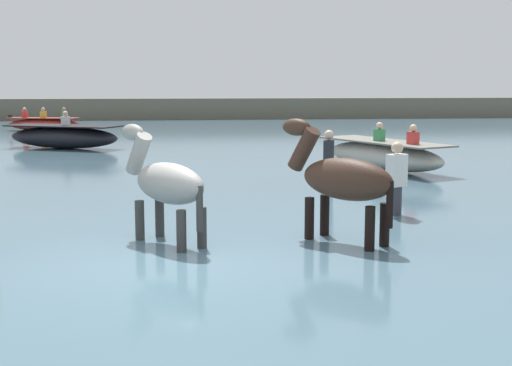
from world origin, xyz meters
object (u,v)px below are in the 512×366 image
(boat_far_offshore, at_px, (44,124))
(person_wading_close, at_px, (396,187))
(boat_distant_west, at_px, (383,155))
(horse_trailing_grey, at_px, (166,186))
(boat_near_starboard, at_px, (64,137))
(person_onlooker_right, at_px, (329,166))
(horse_lead_dark_bay, at_px, (342,182))

(boat_far_offshore, bearing_deg, person_wading_close, -66.50)
(boat_distant_west, bearing_deg, horse_trailing_grey, -125.61)
(horse_trailing_grey, height_order, boat_far_offshore, horse_trailing_grey)
(boat_near_starboard, xyz_separation_m, person_onlooker_right, (6.93, -10.08, 0.08))
(horse_lead_dark_bay, xyz_separation_m, person_onlooker_right, (0.92, 4.81, -0.37))
(horse_trailing_grey, distance_m, boat_distant_west, 9.40)
(horse_trailing_grey, distance_m, boat_far_offshore, 24.71)
(boat_distant_west, xyz_separation_m, person_onlooker_right, (-2.13, -3.04, 0.10))
(horse_lead_dark_bay, height_order, horse_trailing_grey, horse_lead_dark_bay)
(horse_trailing_grey, distance_m, boat_near_starboard, 15.11)
(boat_distant_west, height_order, person_wading_close, person_wading_close)
(horse_trailing_grey, bearing_deg, person_onlooker_right, 54.00)
(horse_trailing_grey, xyz_separation_m, boat_distant_west, (5.46, 7.63, -0.42))
(boat_distant_west, bearing_deg, person_onlooker_right, -125.01)
(horse_trailing_grey, xyz_separation_m, boat_far_offshore, (-5.91, 23.98, -0.48))
(horse_trailing_grey, relative_size, boat_near_starboard, 0.47)
(horse_lead_dark_bay, xyz_separation_m, horse_trailing_grey, (-2.42, 0.22, -0.05))
(boat_distant_west, bearing_deg, person_wading_close, -105.40)
(boat_far_offshore, height_order, person_wading_close, person_wading_close)
(horse_lead_dark_bay, xyz_separation_m, person_wading_close, (1.39, 1.84, -0.37))
(boat_far_offshore, height_order, person_onlooker_right, person_onlooker_right)
(horse_lead_dark_bay, height_order, boat_near_starboard, horse_lead_dark_bay)
(horse_lead_dark_bay, relative_size, boat_far_offshore, 0.58)
(boat_near_starboard, distance_m, person_wading_close, 15.00)
(horse_trailing_grey, distance_m, person_onlooker_right, 5.68)
(horse_lead_dark_bay, distance_m, boat_far_offshore, 25.60)
(horse_lead_dark_bay, bearing_deg, person_wading_close, 52.83)
(horse_trailing_grey, bearing_deg, person_wading_close, 23.02)
(horse_trailing_grey, height_order, person_wading_close, horse_trailing_grey)
(boat_far_offshore, bearing_deg, horse_trailing_grey, -76.15)
(boat_near_starboard, height_order, boat_far_offshore, boat_near_starboard)
(horse_trailing_grey, relative_size, person_onlooker_right, 1.23)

